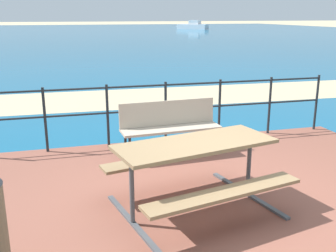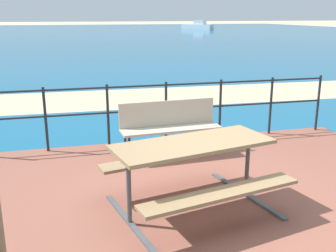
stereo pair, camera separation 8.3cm
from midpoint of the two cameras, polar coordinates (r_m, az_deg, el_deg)
The scene contains 8 objects.
ground_plane at distance 4.74m, azimuth 7.71°, elevation -11.91°, with size 240.00×240.00×0.00m, color tan.
patio_paving at distance 4.73m, azimuth 7.72°, elevation -11.59°, with size 6.40×5.20×0.06m, color brown.
sea_water at distance 43.96m, azimuth -12.57°, elevation 12.58°, with size 90.00×90.00×0.01m, color #145B84.
beach_strip at distance 10.75m, azimuth -5.37°, elevation 4.00°, with size 54.00×2.60×0.01m, color tan.
picnic_table at distance 4.37m, azimuth 4.13°, elevation -4.90°, with size 2.01×1.74×0.80m.
park_bench at distance 6.11m, azimuth 0.61°, elevation 0.47°, with size 1.56×0.50×0.85m.
railing_fence at distance 6.72m, azimuth 0.07°, elevation 2.98°, with size 5.94×0.04×1.05m.
boat_near at distance 61.57m, azimuth 4.31°, elevation 14.17°, with size 4.38×4.35×1.29m.
Camera 2 is at (-1.60, -3.88, 2.19)m, focal length 42.39 mm.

